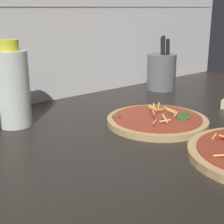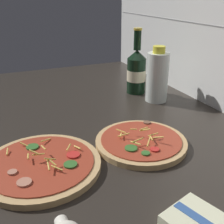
% 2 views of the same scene
% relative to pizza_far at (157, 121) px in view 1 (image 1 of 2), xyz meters
% --- Properties ---
extents(counter_slab, '(1.60, 0.90, 0.03)m').
position_rel_pizza_far_xyz_m(counter_slab, '(-0.09, -0.09, -0.02)').
color(counter_slab, '#28231E').
rests_on(counter_slab, ground).
extents(tile_backsplash, '(1.60, 0.01, 0.60)m').
position_rel_pizza_far_xyz_m(tile_backsplash, '(-0.09, 0.37, 0.27)').
color(tile_backsplash, white).
rests_on(tile_backsplash, ground).
extents(pizza_far, '(0.25, 0.25, 0.05)m').
position_rel_pizza_far_xyz_m(pizza_far, '(0.00, 0.00, 0.00)').
color(pizza_far, tan).
rests_on(pizza_far, counter_slab).
extents(oil_bottle, '(0.08, 0.08, 0.20)m').
position_rel_pizza_far_xyz_m(oil_bottle, '(-0.27, 0.21, 0.08)').
color(oil_bottle, silver).
rests_on(oil_bottle, counter_slab).
extents(utensil_crock, '(0.10, 0.10, 0.18)m').
position_rel_pizza_far_xyz_m(utensil_crock, '(0.28, 0.25, 0.05)').
color(utensil_crock, slate).
rests_on(utensil_crock, counter_slab).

